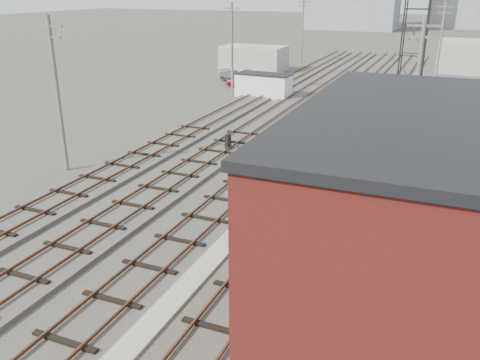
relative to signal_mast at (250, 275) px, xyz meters
The scene contains 21 objects.
ground 50.93m from the signal_mast, 94.17° to the left, with size 320.00×320.00×0.00m, color #282621.
track_right 29.86m from the signal_mast, 92.31° to the left, with size 3.20×90.00×0.39m.
track_mid_right 30.28m from the signal_mast, 99.92° to the left, with size 3.20×90.00×0.39m.
track_mid_left 31.22m from the signal_mast, 107.19° to the left, with size 3.20×90.00×0.39m.
track_left 32.62m from the signal_mast, 113.94° to the left, with size 3.20×90.00×0.39m.
platform_curb 6.20m from the signal_mast, 124.06° to the left, with size 0.90×28.00×0.26m, color gray.
brick_building 4.81m from the signal_mast, 35.72° to the left, with size 6.54×12.20×7.22m.
lattice_tower 26.27m from the signal_mast, 86.00° to the left, with size 1.60×1.60×15.00m.
utility_pole_left_a 19.56m from the signal_mast, 146.47° to the left, with size 1.80×0.24×9.00m.
utility_pole_left_b 39.30m from the signal_mast, 114.39° to the left, with size 1.80×0.24×9.00m.
utility_pole_left_c 62.90m from the signal_mast, 104.94° to the left, with size 1.80×0.24×9.00m.
utility_pole_right_a 19.08m from the signal_mast, 81.50° to the left, with size 1.80×0.24×9.00m.
utility_pole_right_b 48.87m from the signal_mast, 86.71° to the left, with size 1.80×0.24×9.00m.
shed_left 54.43m from the signal_mast, 111.22° to the left, with size 8.00×5.00×3.20m, color gray.
shed_right 60.97m from the signal_mast, 85.01° to the left, with size 6.00×6.00×4.00m, color gray.
signal_mast is the anchor object (origin of this frame).
switch_stand 19.98m from the signal_mast, 115.96° to the left, with size 0.41×0.41×1.39m.
site_trailer 38.04m from the signal_mast, 109.70° to the left, with size 5.67×2.72×2.33m.
car_red 42.97m from the signal_mast, 112.74° to the left, with size 1.46×3.64×1.24m, color maroon.
car_silver 47.03m from the signal_mast, 111.99° to the left, with size 1.45×4.15×1.37m, color #A7ABAE.
car_grey 46.43m from the signal_mast, 113.75° to the left, with size 1.81×4.45×1.29m, color slate.
Camera 1 is at (8.42, -2.67, 10.43)m, focal length 38.00 mm.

